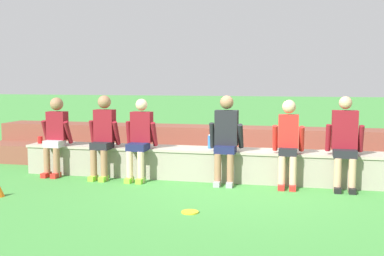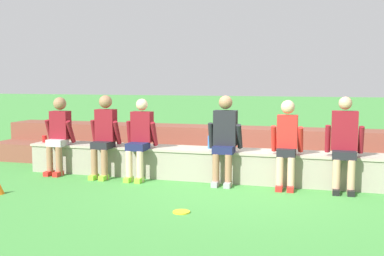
{
  "view_description": "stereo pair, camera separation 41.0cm",
  "coord_description": "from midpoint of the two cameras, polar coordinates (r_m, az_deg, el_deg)",
  "views": [
    {
      "loc": [
        0.86,
        -7.31,
        1.68
      ],
      "look_at": [
        -0.89,
        0.29,
        0.86
      ],
      "focal_mm": 43.23,
      "sensor_mm": 36.0,
      "label": 1
    },
    {
      "loc": [
        1.26,
        -7.21,
        1.68
      ],
      "look_at": [
        -0.89,
        0.29,
        0.86
      ],
      "focal_mm": 43.23,
      "sensor_mm": 36.0,
      "label": 2
    }
  ],
  "objects": [
    {
      "name": "ground_plane",
      "position": [
        7.53,
        7.53,
        -6.98
      ],
      "size": [
        80.0,
        80.0,
        0.0
      ],
      "primitive_type": "plane",
      "color": "#428E3D"
    },
    {
      "name": "stone_seating_wall",
      "position": [
        7.75,
        7.88,
        -4.52
      ],
      "size": [
        7.73,
        0.63,
        0.52
      ],
      "color": "gray",
      "rests_on": "ground"
    },
    {
      "name": "brick_bleachers",
      "position": [
        9.04,
        9.07,
        -2.84
      ],
      "size": [
        10.85,
        1.52,
        0.74
      ],
      "color": "brown",
      "rests_on": "ground"
    },
    {
      "name": "person_far_left",
      "position": [
        8.5,
        -14.82,
        -0.54
      ],
      "size": [
        0.51,
        0.49,
        1.37
      ],
      "color": "#996B4C",
      "rests_on": "ground"
    },
    {
      "name": "person_left_of_center",
      "position": [
        8.04,
        -9.36,
        -0.67
      ],
      "size": [
        0.52,
        0.53,
        1.42
      ],
      "color": "#996B4C",
      "rests_on": "ground"
    },
    {
      "name": "person_center",
      "position": [
        7.83,
        -4.97,
        -1.07
      ],
      "size": [
        0.53,
        0.6,
        1.36
      ],
      "color": "beige",
      "rests_on": "ground"
    },
    {
      "name": "person_right_of_center",
      "position": [
        7.42,
        5.62,
        -1.08
      ],
      "size": [
        0.55,
        0.49,
        1.43
      ],
      "color": "#996B4C",
      "rests_on": "ground"
    },
    {
      "name": "person_far_right",
      "position": [
        7.31,
        13.2,
        -1.65
      ],
      "size": [
        0.49,
        0.48,
        1.37
      ],
      "color": "#DBAD89",
      "rests_on": "ground"
    },
    {
      "name": "person_rightmost_edge",
      "position": [
        7.36,
        19.81,
        -1.52
      ],
      "size": [
        0.56,
        0.53,
        1.43
      ],
      "color": "tan",
      "rests_on": "ground"
    },
    {
      "name": "water_bottle_mid_left",
      "position": [
        7.85,
        3.74,
        -1.72
      ],
      "size": [
        0.08,
        0.08,
        0.24
      ],
      "color": "blue",
      "rests_on": "stone_seating_wall"
    },
    {
      "name": "plastic_cup_left_end",
      "position": [
        8.97,
        -16.49,
        -1.3
      ],
      "size": [
        0.09,
        0.09,
        0.13
      ],
      "primitive_type": "cylinder",
      "color": "red",
      "rests_on": "stone_seating_wall"
    },
    {
      "name": "frisbee",
      "position": [
        5.96,
        0.68,
        -10.33
      ],
      "size": [
        0.22,
        0.22,
        0.02
      ],
      "primitive_type": "cylinder",
      "color": "yellow",
      "rests_on": "ground"
    }
  ]
}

